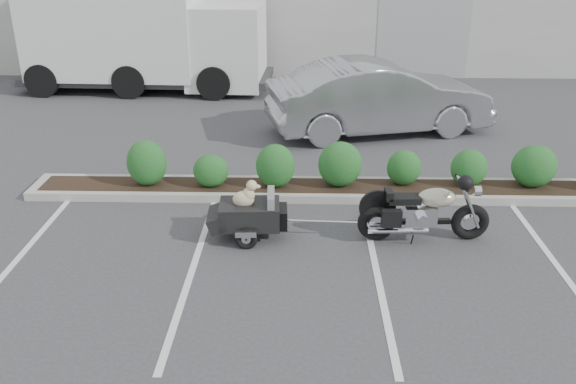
{
  "coord_description": "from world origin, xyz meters",
  "views": [
    {
      "loc": [
        0.1,
        -8.36,
        4.6
      ],
      "look_at": [
        -0.12,
        0.51,
        0.75
      ],
      "focal_mm": 38.0,
      "sensor_mm": 36.0,
      "label": 1
    }
  ],
  "objects_px": {
    "dumpster": "(198,67)",
    "pet_trailer": "(249,213)",
    "delivery_truck": "(143,34)",
    "motorcycle": "(424,212)",
    "sedan": "(379,97)"
  },
  "relations": [
    {
      "from": "pet_trailer",
      "to": "delivery_truck",
      "type": "relative_size",
      "value": 0.22
    },
    {
      "from": "motorcycle",
      "to": "dumpster",
      "type": "relative_size",
      "value": 1.04
    },
    {
      "from": "motorcycle",
      "to": "dumpster",
      "type": "height_order",
      "value": "motorcycle"
    },
    {
      "from": "pet_trailer",
      "to": "delivery_truck",
      "type": "distance_m",
      "value": 10.74
    },
    {
      "from": "dumpster",
      "to": "delivery_truck",
      "type": "xyz_separation_m",
      "value": [
        -1.52,
        -0.43,
        1.08
      ]
    },
    {
      "from": "pet_trailer",
      "to": "delivery_truck",
      "type": "xyz_separation_m",
      "value": [
        -4.0,
        9.89,
        1.25
      ]
    },
    {
      "from": "sedan",
      "to": "delivery_truck",
      "type": "bearing_deg",
      "value": 43.22
    },
    {
      "from": "pet_trailer",
      "to": "sedan",
      "type": "relative_size",
      "value": 0.32
    },
    {
      "from": "dumpster",
      "to": "pet_trailer",
      "type": "bearing_deg",
      "value": -61.14
    },
    {
      "from": "pet_trailer",
      "to": "dumpster",
      "type": "bearing_deg",
      "value": 100.88
    },
    {
      "from": "motorcycle",
      "to": "pet_trailer",
      "type": "bearing_deg",
      "value": 176.94
    },
    {
      "from": "sedan",
      "to": "dumpster",
      "type": "xyz_separation_m",
      "value": [
        -5.16,
        4.69,
        -0.28
      ]
    },
    {
      "from": "delivery_truck",
      "to": "dumpster",
      "type": "bearing_deg",
      "value": 17.94
    },
    {
      "from": "dumpster",
      "to": "delivery_truck",
      "type": "height_order",
      "value": "delivery_truck"
    },
    {
      "from": "sedan",
      "to": "dumpster",
      "type": "distance_m",
      "value": 6.98
    }
  ]
}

